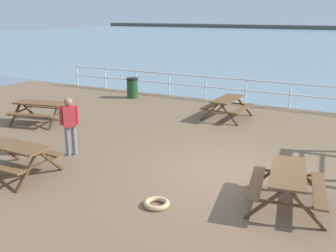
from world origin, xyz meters
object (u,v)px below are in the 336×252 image
(picnic_table_near_right, at_px, (40,107))
(litter_bin, at_px, (132,88))
(picnic_table_far_left, at_px, (288,180))
(visitor, at_px, (70,123))
(picnic_table_mid_centre, at_px, (227,103))
(picnic_table_near_left, at_px, (15,152))

(picnic_table_near_right, bearing_deg, litter_bin, 71.29)
(picnic_table_far_left, height_order, litter_bin, litter_bin)
(picnic_table_near_right, relative_size, visitor, 1.25)
(picnic_table_far_left, bearing_deg, visitor, 78.11)
(picnic_table_near_right, bearing_deg, picnic_table_far_left, -25.96)
(picnic_table_mid_centre, distance_m, litter_bin, 5.40)
(picnic_table_far_left, relative_size, visitor, 1.22)
(picnic_table_near_left, bearing_deg, litter_bin, 104.60)
(litter_bin, bearing_deg, picnic_table_far_left, -40.95)
(picnic_table_mid_centre, distance_m, visitor, 6.42)
(picnic_table_mid_centre, xyz_separation_m, visitor, (-2.55, -5.88, 0.36))
(picnic_table_near_left, xyz_separation_m, litter_bin, (-2.39, 8.98, -0.10))
(visitor, bearing_deg, picnic_table_far_left, -138.50)
(picnic_table_near_left, distance_m, picnic_table_near_right, 4.78)
(picnic_table_mid_centre, relative_size, litter_bin, 1.96)
(picnic_table_near_right, relative_size, picnic_table_far_left, 1.02)
(picnic_table_far_left, distance_m, visitor, 6.00)
(picnic_table_mid_centre, distance_m, picnic_table_far_left, 7.00)
(picnic_table_near_right, distance_m, litter_bin, 5.28)
(picnic_table_mid_centre, xyz_separation_m, picnic_table_far_left, (3.44, -6.09, 0.00))
(picnic_table_near_left, xyz_separation_m, picnic_table_far_left, (6.26, 1.48, 0.00))
(picnic_table_near_left, distance_m, picnic_table_far_left, 6.43)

